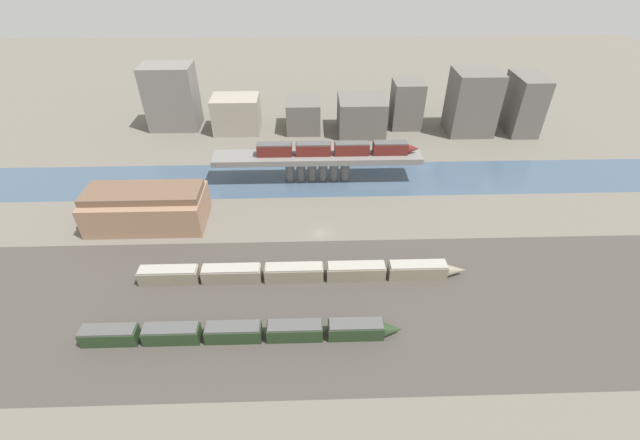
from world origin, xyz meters
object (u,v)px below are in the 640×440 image
at_px(train_on_bridge, 337,149).
at_px(train_yard_near, 241,332).
at_px(train_yard_mid, 302,272).
at_px(warehouse_building, 147,207).

xyz_separation_m(train_on_bridge, train_yard_near, (-21.63, -58.33, -8.45)).
bearing_deg(train_on_bridge, train_yard_near, -110.34).
height_order(train_yard_mid, warehouse_building, warehouse_building).
bearing_deg(train_yard_mid, train_on_bridge, 76.41).
bearing_deg(train_yard_mid, warehouse_building, 150.78).
relative_size(train_yard_near, train_yard_mid, 0.84).
xyz_separation_m(train_on_bridge, warehouse_building, (-49.86, -20.29, -5.43)).
relative_size(train_on_bridge, warehouse_building, 1.60).
distance_m(train_on_bridge, train_yard_near, 62.78).
relative_size(train_yard_near, warehouse_building, 2.06).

